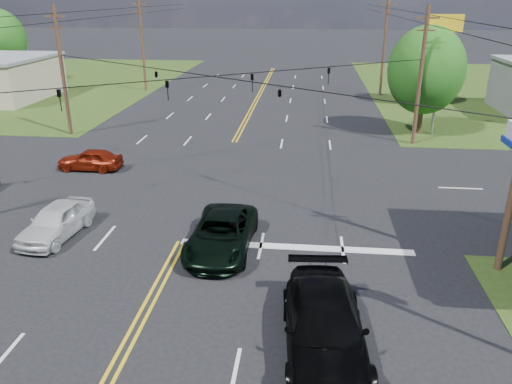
# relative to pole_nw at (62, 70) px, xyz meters

# --- Properties ---
(ground) EXTENTS (280.00, 280.00, 0.00)m
(ground) POSITION_rel_pole_nw_xyz_m (13.00, -9.00, -4.92)
(ground) COLOR black
(ground) RESTS_ON ground
(stop_bar) EXTENTS (10.00, 0.50, 0.02)m
(stop_bar) POSITION_rel_pole_nw_xyz_m (18.00, -17.00, -4.92)
(stop_bar) COLOR silver
(stop_bar) RESTS_ON ground
(pole_nw) EXTENTS (1.60, 0.28, 9.50)m
(pole_nw) POSITION_rel_pole_nw_xyz_m (0.00, 0.00, 0.00)
(pole_nw) COLOR #402A1B
(pole_nw) RESTS_ON ground
(pole_ne) EXTENTS (1.60, 0.28, 9.50)m
(pole_ne) POSITION_rel_pole_nw_xyz_m (26.00, 0.00, 0.00)
(pole_ne) COLOR #402A1B
(pole_ne) RESTS_ON ground
(pole_left_far) EXTENTS (1.60, 0.28, 10.00)m
(pole_left_far) POSITION_rel_pole_nw_xyz_m (0.00, 19.00, 0.25)
(pole_left_far) COLOR #402A1B
(pole_left_far) RESTS_ON ground
(pole_right_far) EXTENTS (1.60, 0.28, 10.00)m
(pole_right_far) POSITION_rel_pole_nw_xyz_m (26.00, 19.00, 0.25)
(pole_right_far) COLOR #402A1B
(pole_right_far) RESTS_ON ground
(span_wire_signals) EXTENTS (26.00, 18.00, 1.13)m
(span_wire_signals) POSITION_rel_pole_nw_xyz_m (13.00, -9.00, 1.08)
(span_wire_signals) COLOR black
(span_wire_signals) RESTS_ON ground
(power_lines) EXTENTS (26.04, 100.00, 0.64)m
(power_lines) POSITION_rel_pole_nw_xyz_m (13.00, -11.00, 3.68)
(power_lines) COLOR black
(power_lines) RESTS_ON ground
(tree_right_a) EXTENTS (5.70, 5.70, 8.18)m
(tree_right_a) POSITION_rel_pole_nw_xyz_m (27.00, 3.00, -0.05)
(tree_right_a) COLOR #402A1B
(tree_right_a) RESTS_ON ground
(tree_right_b) EXTENTS (4.94, 4.94, 7.09)m
(tree_right_b) POSITION_rel_pole_nw_xyz_m (29.50, 15.00, -0.70)
(tree_right_b) COLOR #402A1B
(tree_right_b) RESTS_ON ground
(tree_far_l) EXTENTS (6.08, 6.08, 8.72)m
(tree_far_l) POSITION_rel_pole_nw_xyz_m (-19.00, 23.00, 0.28)
(tree_far_l) COLOR #402A1B
(tree_far_l) RESTS_ON ground
(pickup_dkgreen) EXTENTS (2.67, 5.51, 1.51)m
(pickup_dkgreen) POSITION_rel_pole_nw_xyz_m (14.88, -17.50, -4.16)
(pickup_dkgreen) COLOR black
(pickup_dkgreen) RESTS_ON ground
(suv_black) EXTENTS (2.85, 6.14, 1.74)m
(suv_black) POSITION_rel_pole_nw_xyz_m (19.03, -23.59, -4.05)
(suv_black) COLOR black
(suv_black) RESTS_ON ground
(pickup_white) EXTENTS (2.22, 4.55, 1.50)m
(pickup_white) POSITION_rel_pole_nw_xyz_m (7.34, -17.00, -4.17)
(pickup_white) COLOR silver
(pickup_white) RESTS_ON ground
(sedan_red) EXTENTS (3.92, 1.62, 1.33)m
(sedan_red) POSITION_rel_pole_nw_xyz_m (5.04, -8.00, -4.25)
(sedan_red) COLOR maroon
(sedan_red) RESTS_ON ground
(polesign_ne) EXTENTS (2.43, 0.25, 8.83)m
(polesign_ne) POSITION_rel_pole_nw_xyz_m (27.98, 2.96, 2.08)
(polesign_ne) COLOR #A5A5AA
(polesign_ne) RESTS_ON ground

